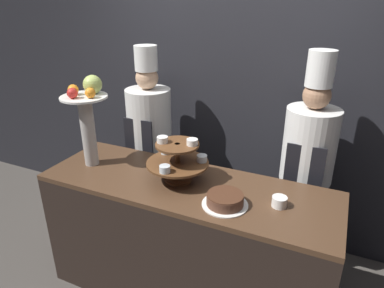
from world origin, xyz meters
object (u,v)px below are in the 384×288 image
(tiered_stand, at_px, (178,159))
(chef_center_left, at_px, (307,163))
(cup_white, at_px, (279,202))
(chef_left, at_px, (150,136))
(fruit_pedestal, at_px, (88,112))
(cake_round, at_px, (225,200))

(tiered_stand, relative_size, chef_center_left, 0.24)
(cup_white, bearing_deg, chef_left, 153.77)
(fruit_pedestal, bearing_deg, chef_center_left, 23.08)
(tiered_stand, height_order, cake_round, tiered_stand)
(fruit_pedestal, height_order, cake_round, fruit_pedestal)
(tiered_stand, relative_size, fruit_pedestal, 0.64)
(fruit_pedestal, distance_m, cup_white, 1.43)
(tiered_stand, distance_m, fruit_pedestal, 0.73)
(tiered_stand, relative_size, cake_round, 1.50)
(chef_center_left, bearing_deg, tiered_stand, -142.42)
(cup_white, xyz_separation_m, chef_center_left, (0.08, 0.63, -0.01))
(cake_round, distance_m, chef_center_left, 0.84)
(chef_left, height_order, chef_center_left, chef_center_left)
(tiered_stand, height_order, cup_white, tiered_stand)
(tiered_stand, bearing_deg, chef_left, 134.31)
(fruit_pedestal, height_order, cup_white, fruit_pedestal)
(tiered_stand, distance_m, chef_center_left, 0.98)
(chef_center_left, bearing_deg, chef_left, -180.00)
(fruit_pedestal, xyz_separation_m, cake_round, (1.09, -0.13, -0.37))
(tiered_stand, bearing_deg, fruit_pedestal, -177.46)
(tiered_stand, xyz_separation_m, chef_center_left, (0.77, 0.59, -0.14))
(fruit_pedestal, xyz_separation_m, chef_center_left, (1.46, 0.62, -0.38))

